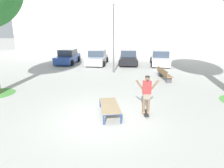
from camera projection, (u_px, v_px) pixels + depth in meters
The scene contains 11 objects.
ground_plane at pixel (102, 118), 8.61m from camera, with size 120.00×120.00×0.00m, color #A8A8A3.
building_facade at pixel (132, 10), 32.95m from camera, with size 39.56×4.00×12.99m, color silver.
skate_box at pixel (110, 106), 8.86m from camera, with size 1.13×2.02×0.46m.
skateboard at pixel (146, 113), 8.95m from camera, with size 0.23×0.81×0.09m.
skater at pixel (147, 92), 8.67m from camera, with size 1.00×0.29×1.69m.
car_blue at pixel (68, 57), 21.44m from camera, with size 2.02×4.25×1.50m.
car_silver at pixel (97, 58), 20.88m from camera, with size 2.03×4.25×1.50m.
car_black at pixel (128, 57), 21.00m from camera, with size 1.94×4.21×1.50m.
car_white at pixel (160, 58), 20.45m from camera, with size 2.19×4.33×1.50m.
park_bench at pixel (164, 74), 14.83m from camera, with size 0.77×2.44×0.83m.
light_post at pixel (114, 26), 16.22m from camera, with size 0.36×0.36×5.83m.
Camera 1 is at (1.00, -7.82, 3.79)m, focal length 32.06 mm.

